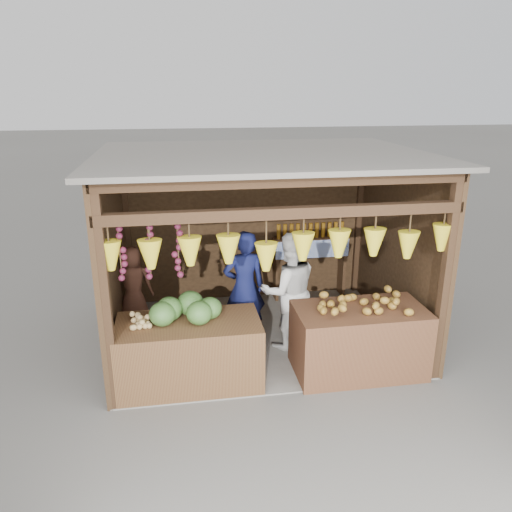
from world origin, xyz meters
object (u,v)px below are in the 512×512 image
(man_standing, at_px, (244,287))
(woman_standing, at_px, (289,291))
(counter_right, at_px, (359,340))
(vendor_seated, at_px, (133,284))
(counter_left, at_px, (190,353))

(man_standing, height_order, woman_standing, woman_standing)
(counter_right, xyz_separation_m, woman_standing, (-0.73, 0.78, 0.40))
(counter_right, distance_m, vendor_seated, 3.17)
(counter_left, bearing_deg, vendor_seated, 119.05)
(counter_left, height_order, vendor_seated, vendor_seated)
(woman_standing, xyz_separation_m, vendor_seated, (-2.11, 0.56, 0.02))
(woman_standing, height_order, vendor_seated, woman_standing)
(counter_right, relative_size, woman_standing, 0.97)
(woman_standing, bearing_deg, counter_left, 24.23)
(vendor_seated, bearing_deg, woman_standing, 175.89)
(counter_right, relative_size, man_standing, 0.99)
(counter_right, bearing_deg, counter_left, 178.55)
(counter_left, relative_size, man_standing, 1.04)
(man_standing, bearing_deg, counter_left, 44.20)
(counter_left, distance_m, vendor_seated, 1.54)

